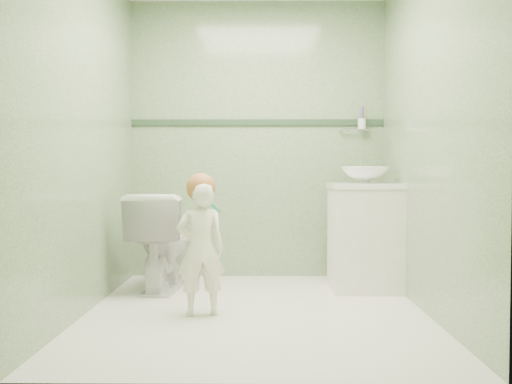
{
  "coord_description": "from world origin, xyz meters",
  "views": [
    {
      "loc": [
        0.04,
        -3.61,
        0.91
      ],
      "look_at": [
        0.0,
        0.15,
        0.78
      ],
      "focal_mm": 38.88,
      "sensor_mm": 36.0,
      "label": 1
    }
  ],
  "objects": [
    {
      "name": "ground",
      "position": [
        0.0,
        0.0,
        0.0
      ],
      "size": [
        2.5,
        2.5,
        0.0
      ],
      "primitive_type": "plane",
      "color": "silver",
      "rests_on": "ground"
    },
    {
      "name": "room_shell",
      "position": [
        0.0,
        0.0,
        1.2
      ],
      "size": [
        2.5,
        2.54,
        2.4
      ],
      "color": "gray",
      "rests_on": "ground"
    },
    {
      "name": "trim_stripe",
      "position": [
        0.0,
        1.24,
        1.35
      ],
      "size": [
        2.2,
        0.02,
        0.05
      ],
      "primitive_type": "cube",
      "color": "#2A442B",
      "rests_on": "room_shell"
    },
    {
      "name": "vanity",
      "position": [
        0.84,
        0.7,
        0.4
      ],
      "size": [
        0.52,
        0.5,
        0.8
      ],
      "primitive_type": "cube",
      "color": "silver",
      "rests_on": "ground"
    },
    {
      "name": "counter",
      "position": [
        0.84,
        0.7,
        0.81
      ],
      "size": [
        0.54,
        0.52,
        0.04
      ],
      "primitive_type": "cube",
      "color": "white",
      "rests_on": "vanity"
    },
    {
      "name": "basin",
      "position": [
        0.84,
        0.7,
        0.89
      ],
      "size": [
        0.37,
        0.37,
        0.13
      ],
      "primitive_type": "imported",
      "color": "white",
      "rests_on": "counter"
    },
    {
      "name": "faucet",
      "position": [
        0.84,
        0.89,
        0.97
      ],
      "size": [
        0.03,
        0.13,
        0.18
      ],
      "color": "silver",
      "rests_on": "counter"
    },
    {
      "name": "cup_holder",
      "position": [
        0.89,
        1.18,
        1.33
      ],
      "size": [
        0.26,
        0.07,
        0.21
      ],
      "color": "silver",
      "rests_on": "room_shell"
    },
    {
      "name": "toilet",
      "position": [
        -0.74,
        0.68,
        0.38
      ],
      "size": [
        0.47,
        0.77,
        0.75
      ],
      "primitive_type": "imported",
      "rotation": [
        0.0,
        0.0,
        3.07
      ],
      "color": "white",
      "rests_on": "ground"
    },
    {
      "name": "toddler",
      "position": [
        -0.35,
        -0.1,
        0.42
      ],
      "size": [
        0.35,
        0.27,
        0.85
      ],
      "primitive_type": "imported",
      "rotation": [
        0.0,
        0.0,
        3.37
      ],
      "color": "white",
      "rests_on": "ground"
    },
    {
      "name": "hair_cap",
      "position": [
        -0.35,
        -0.07,
        0.81
      ],
      "size": [
        0.19,
        0.19,
        0.19
      ],
      "primitive_type": "sphere",
      "color": "#A26030",
      "rests_on": "toddler"
    },
    {
      "name": "teal_toothbrush",
      "position": [
        -0.25,
        -0.2,
        0.69
      ],
      "size": [
        0.11,
        0.14,
        0.08
      ],
      "color": "#018B62",
      "rests_on": "toddler"
    }
  ]
}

